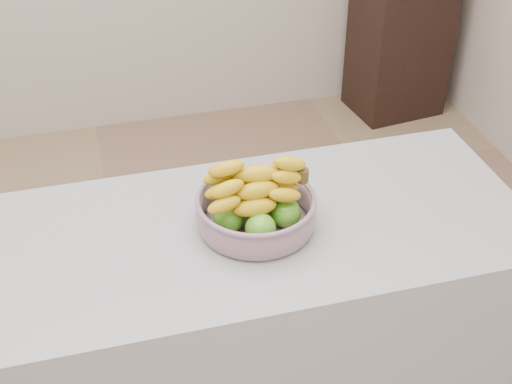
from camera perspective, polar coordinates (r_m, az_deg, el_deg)
counter at (r=2.00m, az=-9.22°, el=-14.35°), size 2.00×0.60×0.90m
cabinet at (r=3.99m, az=11.39°, el=11.81°), size 0.50×0.42×0.82m
fruit_bowl at (r=1.69m, az=-0.01°, el=-1.25°), size 0.29×0.29×0.17m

